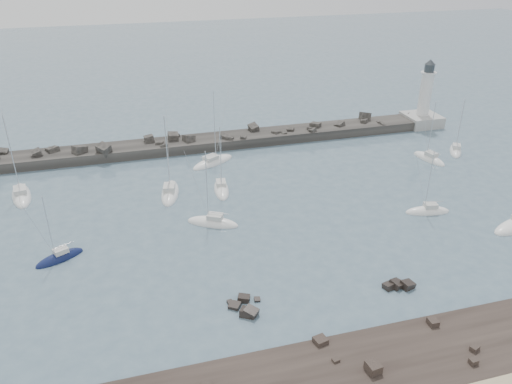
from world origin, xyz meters
TOP-DOWN VIEW (x-y plane):
  - ground at (0.00, 0.00)m, footprint 400.00×400.00m
  - rock_cluster_near at (-4.16, -9.44)m, footprint 3.87×4.57m
  - rock_cluster_far at (13.76, -10.42)m, footprint 3.75×2.47m
  - breakwater at (-7.59, 38.00)m, footprint 115.00×6.95m
  - lighthouse at (47.00, 38.00)m, footprint 7.00×7.00m
  - sailboat_1 at (-30.90, 25.29)m, footprint 4.31×9.21m
  - sailboat_2 at (-24.04, 5.94)m, footprint 6.27×4.44m
  - sailboat_3 at (-8.63, 20.00)m, footprint 4.30×8.88m
  - sailboat_4 at (0.16, 29.99)m, footprint 9.09×6.78m
  - sailboat_5 at (-3.95, 9.23)m, footprint 7.60×5.59m
  - sailboat_6 at (-0.61, 19.16)m, footprint 3.21×7.59m
  - sailboat_7 at (26.86, 4.00)m, footprint 6.81×3.24m
  - sailboat_8 at (38.07, 20.97)m, footprint 3.78×7.50m
  - sailboat_10 at (44.98, 22.96)m, footprint 5.41×6.76m

SIDE VIEW (x-z plane):
  - ground at x=0.00m, z-range 0.00..0.00m
  - sailboat_4 at x=0.16m, z-range -6.83..7.08m
  - rock_cluster_near at x=-4.16m, z-range -0.66..0.91m
  - sailboat_6 at x=-0.61m, z-range -5.72..5.98m
  - sailboat_2 at x=-24.04m, z-range -4.78..5.06m
  - sailboat_7 at x=26.86m, z-range -5.13..5.41m
  - sailboat_5 at x=-3.95m, z-range -5.79..6.07m
  - sailboat_8 at x=38.07m, z-range -5.63..5.92m
  - sailboat_10 at x=44.98m, z-range -5.29..5.58m
  - sailboat_1 at x=-30.90m, z-range -6.88..7.17m
  - sailboat_3 at x=-8.63m, z-range -6.65..6.96m
  - rock_cluster_far at x=13.76m, z-range -0.54..0.89m
  - breakwater at x=-7.59m, z-range -2.26..2.83m
  - lighthouse at x=47.00m, z-range -4.21..10.39m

